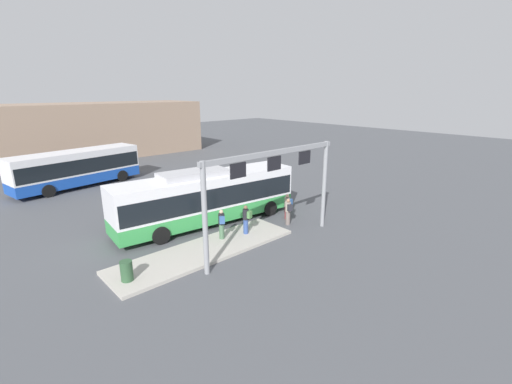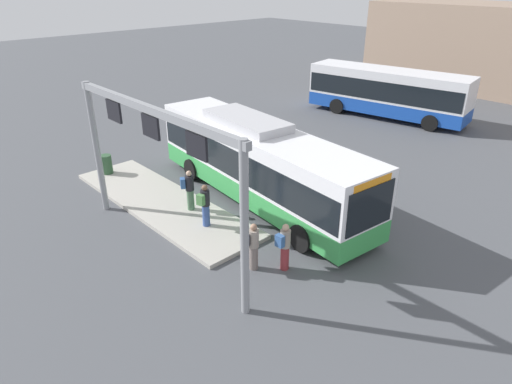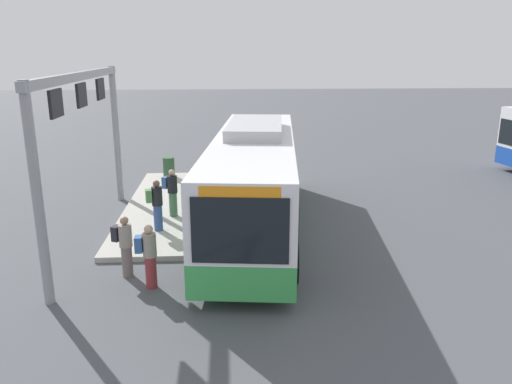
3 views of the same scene
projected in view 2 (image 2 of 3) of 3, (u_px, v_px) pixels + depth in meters
name	position (u px, v px, depth m)	size (l,w,h in m)	color
ground_plane	(259.00, 200.00, 19.33)	(120.00, 120.00, 0.00)	#4C4F54
platform_curb	(163.00, 203.00, 18.89)	(10.00, 2.80, 0.16)	#B2ADA3
bus_main	(259.00, 160.00, 18.54)	(11.75, 3.73, 3.46)	green
bus_background_left	(388.00, 90.00, 29.60)	(10.59, 4.17, 3.10)	#1947AD
person_boarding	(253.00, 245.00, 14.47)	(0.49, 0.60, 1.67)	slate
person_waiting_near	(284.00, 246.00, 14.45)	(0.35, 0.53, 1.67)	maroon
person_waiting_mid	(205.00, 205.00, 16.67)	(0.43, 0.58, 1.67)	#334C8C
person_waiting_far	(189.00, 189.00, 17.84)	(0.53, 0.61, 1.67)	#476B4C
platform_sign_gantry	(153.00, 150.00, 14.17)	(8.93, 0.24, 5.20)	gray
trash_bin	(106.00, 164.00, 21.29)	(0.52, 0.52, 0.90)	#2D5133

